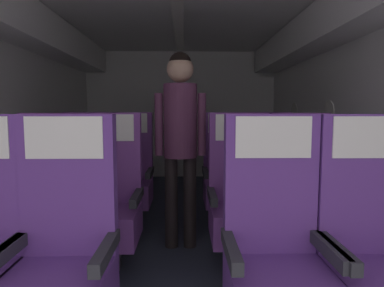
{
  "coord_description": "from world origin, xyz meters",
  "views": [
    {
      "loc": [
        0.07,
        -0.15,
        1.17
      ],
      "look_at": [
        0.13,
        2.68,
        0.9
      ],
      "focal_mm": 31.28,
      "sensor_mm": 36.0,
      "label": 1
    }
  ],
  "objects_px": {
    "seat_c_right_aisle": "(271,178)",
    "seat_c_right_window": "(226,178)",
    "seat_b_left_window": "(47,204)",
    "seat_a_right_window": "(276,258)",
    "seat_c_left_aisle": "(129,178)",
    "flight_attendant": "(180,128)",
    "seat_a_right_aisle": "(375,259)",
    "seat_b_right_aisle": "(303,203)",
    "seat_a_left_aisle": "(62,261)",
    "seat_b_right_window": "(240,203)",
    "seat_b_left_aisle": "(108,205)",
    "seat_c_left_window": "(84,179)"
  },
  "relations": [
    {
      "from": "seat_a_right_window",
      "to": "seat_c_right_aisle",
      "type": "relative_size",
      "value": 1.0
    },
    {
      "from": "seat_a_right_window",
      "to": "seat_c_left_window",
      "type": "height_order",
      "value": "same"
    },
    {
      "from": "seat_c_left_aisle",
      "to": "seat_b_left_aisle",
      "type": "bearing_deg",
      "value": -89.61
    },
    {
      "from": "seat_b_left_window",
      "to": "seat_c_right_window",
      "type": "xyz_separation_m",
      "value": [
        1.45,
        0.94,
        0.0
      ]
    },
    {
      "from": "seat_a_right_aisle",
      "to": "seat_c_right_aisle",
      "type": "xyz_separation_m",
      "value": [
        -0.0,
        1.89,
        0.0
      ]
    },
    {
      "from": "seat_c_left_window",
      "to": "seat_b_right_window",
      "type": "bearing_deg",
      "value": -32.43
    },
    {
      "from": "seat_c_left_aisle",
      "to": "seat_c_right_aisle",
      "type": "bearing_deg",
      "value": 0.12
    },
    {
      "from": "seat_a_right_aisle",
      "to": "seat_b_right_window",
      "type": "xyz_separation_m",
      "value": [
        -0.47,
        0.96,
        0.0
      ]
    },
    {
      "from": "seat_a_right_aisle",
      "to": "seat_b_right_aisle",
      "type": "xyz_separation_m",
      "value": [
        -0.01,
        0.94,
        0.0
      ]
    },
    {
      "from": "seat_b_right_aisle",
      "to": "flight_attendant",
      "type": "xyz_separation_m",
      "value": [
        -0.92,
        0.39,
        0.54
      ]
    },
    {
      "from": "seat_a_left_aisle",
      "to": "seat_c_left_window",
      "type": "height_order",
      "value": "same"
    },
    {
      "from": "seat_a_left_aisle",
      "to": "seat_b_right_aisle",
      "type": "height_order",
      "value": "same"
    },
    {
      "from": "seat_b_right_window",
      "to": "seat_c_right_aisle",
      "type": "distance_m",
      "value": 1.04
    },
    {
      "from": "seat_a_left_aisle",
      "to": "seat_b_left_aisle",
      "type": "height_order",
      "value": "same"
    },
    {
      "from": "flight_attendant",
      "to": "seat_c_right_aisle",
      "type": "bearing_deg",
      "value": -125.94
    },
    {
      "from": "seat_a_right_window",
      "to": "seat_c_right_window",
      "type": "xyz_separation_m",
      "value": [
        0.0,
        1.88,
        0.0
      ]
    },
    {
      "from": "seat_c_right_window",
      "to": "seat_a_left_aisle",
      "type": "bearing_deg",
      "value": -117.74
    },
    {
      "from": "seat_b_left_window",
      "to": "seat_c_right_window",
      "type": "distance_m",
      "value": 1.73
    },
    {
      "from": "seat_b_right_aisle",
      "to": "seat_c_left_window",
      "type": "xyz_separation_m",
      "value": [
        -1.9,
        0.93,
        0.0
      ]
    },
    {
      "from": "seat_b_right_aisle",
      "to": "seat_c_left_aisle",
      "type": "distance_m",
      "value": 1.73
    },
    {
      "from": "seat_c_left_aisle",
      "to": "seat_a_right_aisle",
      "type": "bearing_deg",
      "value": -52.37
    },
    {
      "from": "seat_a_left_aisle",
      "to": "seat_a_right_aisle",
      "type": "distance_m",
      "value": 1.45
    },
    {
      "from": "seat_c_left_aisle",
      "to": "seat_b_right_aisle",
      "type": "bearing_deg",
      "value": -33.24
    },
    {
      "from": "seat_b_right_window",
      "to": "flight_attendant",
      "type": "xyz_separation_m",
      "value": [
        -0.45,
        0.37,
        0.54
      ]
    },
    {
      "from": "seat_a_right_aisle",
      "to": "seat_b_right_window",
      "type": "relative_size",
      "value": 1.0
    },
    {
      "from": "seat_b_right_window",
      "to": "seat_a_right_aisle",
      "type": "bearing_deg",
      "value": -63.93
    },
    {
      "from": "seat_b_left_aisle",
      "to": "seat_b_right_window",
      "type": "bearing_deg",
      "value": 1.45
    },
    {
      "from": "seat_a_left_aisle",
      "to": "seat_c_right_window",
      "type": "xyz_separation_m",
      "value": [
        0.99,
        1.89,
        0.0
      ]
    },
    {
      "from": "seat_a_right_window",
      "to": "seat_b_right_aisle",
      "type": "xyz_separation_m",
      "value": [
        0.45,
        0.92,
        0.0
      ]
    },
    {
      "from": "seat_b_left_aisle",
      "to": "seat_a_left_aisle",
      "type": "bearing_deg",
      "value": -90.25
    },
    {
      "from": "flight_attendant",
      "to": "seat_a_right_aisle",
      "type": "bearing_deg",
      "value": 147.47
    },
    {
      "from": "seat_a_left_aisle",
      "to": "seat_c_right_aisle",
      "type": "bearing_deg",
      "value": 52.38
    },
    {
      "from": "seat_a_right_window",
      "to": "seat_a_right_aisle",
      "type": "bearing_deg",
      "value": -1.84
    },
    {
      "from": "seat_b_right_aisle",
      "to": "seat_c_left_window",
      "type": "bearing_deg",
      "value": 153.81
    },
    {
      "from": "seat_c_right_aisle",
      "to": "seat_c_right_window",
      "type": "distance_m",
      "value": 0.46
    },
    {
      "from": "seat_b_right_window",
      "to": "seat_a_left_aisle",
      "type": "bearing_deg",
      "value": -135.93
    },
    {
      "from": "seat_a_right_window",
      "to": "seat_b_right_window",
      "type": "distance_m",
      "value": 0.95
    },
    {
      "from": "seat_a_right_window",
      "to": "seat_b_right_window",
      "type": "relative_size",
      "value": 1.0
    },
    {
      "from": "seat_a_right_aisle",
      "to": "seat_c_right_aisle",
      "type": "distance_m",
      "value": 1.89
    },
    {
      "from": "seat_c_left_aisle",
      "to": "flight_attendant",
      "type": "relative_size",
      "value": 0.7
    },
    {
      "from": "seat_a_right_aisle",
      "to": "seat_c_right_window",
      "type": "relative_size",
      "value": 1.0
    },
    {
      "from": "seat_c_right_aisle",
      "to": "seat_b_left_window",
      "type": "bearing_deg",
      "value": -153.96
    },
    {
      "from": "seat_a_left_aisle",
      "to": "seat_c_left_aisle",
      "type": "height_order",
      "value": "same"
    },
    {
      "from": "seat_c_left_aisle",
      "to": "seat_c_right_window",
      "type": "height_order",
      "value": "same"
    },
    {
      "from": "seat_c_right_window",
      "to": "seat_c_left_window",
      "type": "bearing_deg",
      "value": -179.13
    },
    {
      "from": "seat_b_right_aisle",
      "to": "flight_attendant",
      "type": "relative_size",
      "value": 0.7
    },
    {
      "from": "seat_c_left_window",
      "to": "seat_c_right_window",
      "type": "distance_m",
      "value": 1.45
    },
    {
      "from": "seat_a_right_aisle",
      "to": "seat_c_left_aisle",
      "type": "height_order",
      "value": "same"
    },
    {
      "from": "seat_c_right_aisle",
      "to": "seat_c_right_window",
      "type": "xyz_separation_m",
      "value": [
        -0.46,
        0.0,
        0.0
      ]
    },
    {
      "from": "seat_c_right_window",
      "to": "flight_attendant",
      "type": "height_order",
      "value": "flight_attendant"
    }
  ]
}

